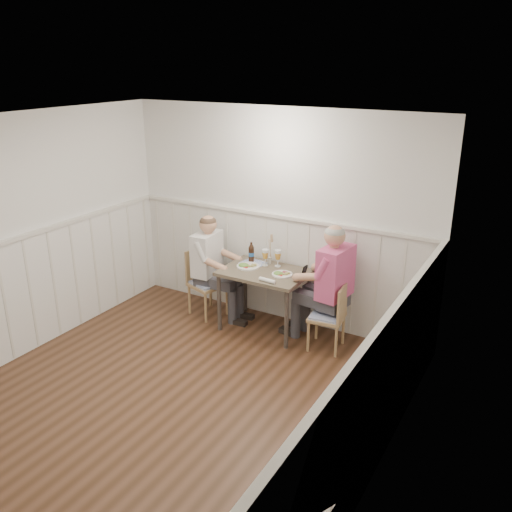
# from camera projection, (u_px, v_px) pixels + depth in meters

# --- Properties ---
(ground_plane) EXTENTS (4.50, 4.50, 0.00)m
(ground_plane) POSITION_uv_depth(u_px,v_px,m) (166.00, 405.00, 5.14)
(ground_plane) COLOR #422817
(room_shell) EXTENTS (4.04, 4.54, 2.60)m
(room_shell) POSITION_uv_depth(u_px,v_px,m) (156.00, 255.00, 4.61)
(room_shell) COLOR white
(room_shell) RESTS_ON ground
(wainscot) EXTENTS (4.00, 4.49, 1.34)m
(wainscot) POSITION_uv_depth(u_px,v_px,m) (205.00, 312.00, 5.46)
(wainscot) COLOR silver
(wainscot) RESTS_ON ground
(dining_table) EXTENTS (1.00, 0.70, 0.75)m
(dining_table) POSITION_uv_depth(u_px,v_px,m) (264.00, 278.00, 6.39)
(dining_table) COLOR brown
(dining_table) RESTS_ON ground
(chair_right) EXTENTS (0.41, 0.41, 0.79)m
(chair_right) POSITION_uv_depth(u_px,v_px,m) (331.00, 314.00, 6.01)
(chair_right) COLOR #9F7354
(chair_right) RESTS_ON ground
(chair_left) EXTENTS (0.50, 0.50, 0.85)m
(chair_left) POSITION_uv_depth(u_px,v_px,m) (205.00, 280.00, 6.86)
(chair_left) COLOR #9F7354
(chair_left) RESTS_ON ground
(man_in_pink) EXTENTS (0.71, 0.49, 1.45)m
(man_in_pink) POSITION_uv_depth(u_px,v_px,m) (331.00, 295.00, 6.06)
(man_in_pink) COLOR #3F3F47
(man_in_pink) RESTS_ON ground
(diner_cream) EXTENTS (0.63, 0.44, 1.34)m
(diner_cream) POSITION_uv_depth(u_px,v_px,m) (210.00, 274.00, 6.78)
(diner_cream) COLOR #3F3F47
(diner_cream) RESTS_ON ground
(plate_man) EXTENTS (0.24, 0.24, 0.06)m
(plate_man) POSITION_uv_depth(u_px,v_px,m) (281.00, 273.00, 6.23)
(plate_man) COLOR white
(plate_man) RESTS_ON dining_table
(plate_diner) EXTENTS (0.27, 0.27, 0.07)m
(plate_diner) POSITION_uv_depth(u_px,v_px,m) (247.00, 265.00, 6.46)
(plate_diner) COLOR white
(plate_diner) RESTS_ON dining_table
(beer_glass_a) EXTENTS (0.08, 0.08, 0.21)m
(beer_glass_a) POSITION_uv_depth(u_px,v_px,m) (278.00, 256.00, 6.45)
(beer_glass_a) COLOR silver
(beer_glass_a) RESTS_ON dining_table
(beer_glass_b) EXTENTS (0.08, 0.08, 0.20)m
(beer_glass_b) POSITION_uv_depth(u_px,v_px,m) (265.00, 255.00, 6.48)
(beer_glass_b) COLOR silver
(beer_glass_b) RESTS_ON dining_table
(beer_bottle) EXTENTS (0.07, 0.07, 0.25)m
(beer_bottle) POSITION_uv_depth(u_px,v_px,m) (251.00, 253.00, 6.61)
(beer_bottle) COLOR black
(beer_bottle) RESTS_ON dining_table
(rolled_napkin) EXTENTS (0.20, 0.06, 0.04)m
(rolled_napkin) POSITION_uv_depth(u_px,v_px,m) (267.00, 280.00, 6.03)
(rolled_napkin) COLOR white
(rolled_napkin) RESTS_ON dining_table
(grass_vase) EXTENTS (0.05, 0.05, 0.40)m
(grass_vase) POSITION_uv_depth(u_px,v_px,m) (269.00, 250.00, 6.52)
(grass_vase) COLOR silver
(grass_vase) RESTS_ON dining_table
(gingham_mat) EXTENTS (0.32, 0.27, 0.01)m
(gingham_mat) POSITION_uv_depth(u_px,v_px,m) (254.00, 263.00, 6.59)
(gingham_mat) COLOR #435AA9
(gingham_mat) RESTS_ON dining_table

